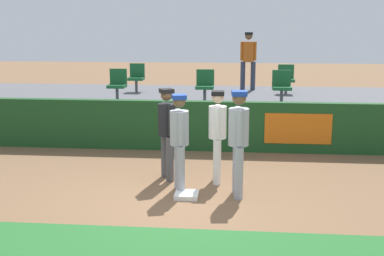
% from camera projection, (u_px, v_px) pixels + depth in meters
% --- Properties ---
extents(ground_plane, '(60.00, 60.00, 0.00)m').
position_uv_depth(ground_plane, '(179.00, 200.00, 8.30)').
color(ground_plane, brown).
extents(first_base, '(0.40, 0.40, 0.08)m').
position_uv_depth(first_base, '(187.00, 195.00, 8.43)').
color(first_base, white).
rests_on(first_base, ground_plane).
extents(player_fielder_home, '(0.33, 0.54, 1.71)m').
position_uv_depth(player_fielder_home, '(218.00, 130.00, 9.08)').
color(player_fielder_home, white).
rests_on(player_fielder_home, ground_plane).
extents(player_runner_visitor, '(0.40, 0.47, 1.72)m').
position_uv_depth(player_runner_visitor, '(179.00, 136.00, 8.55)').
color(player_runner_visitor, '#9EA3AD').
rests_on(player_runner_visitor, ground_plane).
extents(player_coach_visitor, '(0.38, 0.51, 1.82)m').
position_uv_depth(player_coach_visitor, '(238.00, 136.00, 8.32)').
color(player_coach_visitor, '#9EA3AD').
rests_on(player_coach_visitor, ground_plane).
extents(player_umpire, '(0.44, 0.45, 1.73)m').
position_uv_depth(player_umpire, '(167.00, 127.00, 9.24)').
color(player_umpire, '#4C4C51').
rests_on(player_umpire, ground_plane).
extents(field_wall, '(18.00, 0.26, 1.16)m').
position_uv_depth(field_wall, '(197.00, 126.00, 11.49)').
color(field_wall, '#19471E').
rests_on(field_wall, ground_plane).
extents(bleacher_platform, '(18.00, 4.80, 0.91)m').
position_uv_depth(bleacher_platform, '(204.00, 112.00, 14.02)').
color(bleacher_platform, '#59595E').
rests_on(bleacher_platform, ground_plane).
extents(seat_back_left, '(0.44, 0.44, 0.84)m').
position_uv_depth(seat_back_left, '(137.00, 76.00, 14.67)').
color(seat_back_left, '#4C4C51').
rests_on(seat_back_left, bleacher_platform).
extents(seat_front_left, '(0.45, 0.44, 0.84)m').
position_uv_depth(seat_front_left, '(117.00, 83.00, 12.93)').
color(seat_front_left, '#4C4C51').
rests_on(seat_front_left, bleacher_platform).
extents(seat_front_right, '(0.47, 0.44, 0.84)m').
position_uv_depth(seat_front_right, '(282.00, 85.00, 12.54)').
color(seat_front_right, '#4C4C51').
rests_on(seat_front_right, bleacher_platform).
extents(seat_back_right, '(0.45, 0.44, 0.84)m').
position_uv_depth(seat_back_right, '(286.00, 78.00, 14.27)').
color(seat_back_right, '#4C4C51').
rests_on(seat_back_right, bleacher_platform).
extents(seat_front_center, '(0.46, 0.44, 0.84)m').
position_uv_depth(seat_front_center, '(205.00, 84.00, 12.72)').
color(seat_front_center, '#4C4C51').
rests_on(seat_front_center, bleacher_platform).
extents(spectator_hooded, '(0.49, 0.33, 1.75)m').
position_uv_depth(spectator_hooded, '(248.00, 57.00, 15.04)').
color(spectator_hooded, '#33384C').
rests_on(spectator_hooded, bleacher_platform).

